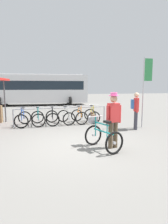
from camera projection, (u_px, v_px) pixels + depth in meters
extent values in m
plane|color=slate|center=(80.00, 145.00, 6.15)|extent=(80.00, 80.00, 0.00)
cylinder|color=#99999E|center=(13.00, 118.00, 8.75)|extent=(0.06, 0.06, 0.85)
cylinder|color=#99999E|center=(104.00, 114.00, 10.05)|extent=(0.06, 0.06, 0.85)
cylinder|color=#99999E|center=(62.00, 108.00, 9.34)|extent=(4.55, 0.26, 0.05)
torus|color=black|center=(25.00, 118.00, 9.55)|extent=(0.66, 0.13, 0.66)
cylinder|color=#B7B7BC|center=(25.00, 118.00, 9.55)|extent=(0.09, 0.07, 0.08)
torus|color=black|center=(21.00, 121.00, 8.56)|extent=(0.66, 0.13, 0.66)
cylinder|color=#B7B7BC|center=(21.00, 121.00, 8.56)|extent=(0.09, 0.07, 0.08)
cube|color=#2D56B7|center=(23.00, 115.00, 9.02)|extent=(0.12, 0.92, 0.04)
cube|color=#2D56B7|center=(22.00, 110.00, 8.95)|extent=(0.09, 0.61, 0.04)
cylinder|color=#2D56B7|center=(23.00, 113.00, 9.20)|extent=(0.03, 0.03, 0.55)
cube|color=black|center=(23.00, 108.00, 9.16)|extent=(0.14, 0.25, 0.06)
cylinder|color=#2D56B7|center=(21.00, 114.00, 8.63)|extent=(0.03, 0.03, 0.63)
cylinder|color=#B7B7BC|center=(21.00, 107.00, 8.59)|extent=(0.52, 0.08, 0.03)
torus|color=black|center=(38.00, 117.00, 9.74)|extent=(0.66, 0.10, 0.66)
cylinder|color=#B7B7BC|center=(38.00, 117.00, 9.74)|extent=(0.08, 0.07, 0.08)
torus|color=black|center=(39.00, 120.00, 8.77)|extent=(0.66, 0.10, 0.66)
cylinder|color=#B7B7BC|center=(39.00, 120.00, 8.77)|extent=(0.08, 0.07, 0.08)
cube|color=teal|center=(38.00, 114.00, 9.22)|extent=(0.07, 0.92, 0.04)
cube|color=teal|center=(38.00, 110.00, 9.15)|extent=(0.06, 0.61, 0.04)
cylinder|color=teal|center=(38.00, 113.00, 9.39)|extent=(0.03, 0.03, 0.55)
cube|color=black|center=(37.00, 107.00, 9.36)|extent=(0.13, 0.24, 0.06)
cylinder|color=teal|center=(38.00, 113.00, 8.84)|extent=(0.03, 0.03, 0.63)
cylinder|color=#B7B7BC|center=(38.00, 107.00, 8.80)|extent=(0.52, 0.05, 0.03)
torus|color=black|center=(52.00, 116.00, 9.95)|extent=(0.66, 0.10, 0.66)
cylinder|color=#B7B7BC|center=(52.00, 116.00, 9.95)|extent=(0.08, 0.07, 0.08)
torus|color=black|center=(53.00, 120.00, 8.96)|extent=(0.66, 0.10, 0.66)
cylinder|color=#B7B7BC|center=(53.00, 120.00, 8.96)|extent=(0.08, 0.07, 0.08)
cube|color=black|center=(52.00, 114.00, 9.42)|extent=(0.07, 0.92, 0.04)
cube|color=black|center=(52.00, 109.00, 9.35)|extent=(0.06, 0.61, 0.04)
cylinder|color=black|center=(52.00, 112.00, 9.60)|extent=(0.03, 0.03, 0.55)
cube|color=black|center=(52.00, 107.00, 9.56)|extent=(0.13, 0.24, 0.06)
cylinder|color=black|center=(53.00, 113.00, 9.04)|extent=(0.03, 0.03, 0.63)
cylinder|color=#B7B7BC|center=(52.00, 106.00, 8.99)|extent=(0.52, 0.05, 0.03)
torus|color=black|center=(63.00, 116.00, 10.12)|extent=(0.67, 0.18, 0.66)
cylinder|color=#B7B7BC|center=(63.00, 116.00, 10.12)|extent=(0.09, 0.07, 0.08)
torus|color=black|center=(69.00, 119.00, 9.19)|extent=(0.67, 0.18, 0.66)
cylinder|color=#B7B7BC|center=(69.00, 119.00, 9.19)|extent=(0.09, 0.07, 0.08)
cube|color=silver|center=(66.00, 113.00, 9.62)|extent=(0.17, 0.91, 0.04)
cube|color=silver|center=(66.00, 109.00, 9.55)|extent=(0.12, 0.61, 0.04)
cylinder|color=silver|center=(65.00, 112.00, 9.79)|extent=(0.03, 0.03, 0.55)
cube|color=black|center=(65.00, 106.00, 9.75)|extent=(0.15, 0.25, 0.06)
cylinder|color=silver|center=(68.00, 112.00, 9.26)|extent=(0.03, 0.03, 0.63)
cylinder|color=#B7B7BC|center=(68.00, 106.00, 9.21)|extent=(0.52, 0.10, 0.03)
torus|color=black|center=(77.00, 115.00, 10.34)|extent=(0.66, 0.11, 0.66)
cylinder|color=#B7B7BC|center=(77.00, 115.00, 10.34)|extent=(0.08, 0.07, 0.08)
torus|color=black|center=(82.00, 118.00, 9.37)|extent=(0.66, 0.11, 0.66)
cylinder|color=#B7B7BC|center=(82.00, 118.00, 9.37)|extent=(0.08, 0.07, 0.08)
cube|color=orange|center=(79.00, 112.00, 9.82)|extent=(0.06, 0.92, 0.04)
cube|color=orange|center=(79.00, 108.00, 9.75)|extent=(0.05, 0.61, 0.04)
cylinder|color=orange|center=(78.00, 111.00, 9.99)|extent=(0.03, 0.03, 0.55)
cube|color=black|center=(78.00, 106.00, 9.96)|extent=(0.13, 0.24, 0.06)
cylinder|color=orange|center=(81.00, 112.00, 9.44)|extent=(0.03, 0.03, 0.63)
cylinder|color=#B7B7BC|center=(81.00, 105.00, 9.40)|extent=(0.52, 0.04, 0.03)
torus|color=black|center=(90.00, 115.00, 10.55)|extent=(0.66, 0.12, 0.66)
cylinder|color=#B7B7BC|center=(90.00, 115.00, 10.55)|extent=(0.08, 0.07, 0.08)
torus|color=black|center=(94.00, 118.00, 9.56)|extent=(0.66, 0.12, 0.66)
cylinder|color=#B7B7BC|center=(94.00, 118.00, 9.56)|extent=(0.08, 0.07, 0.08)
cube|color=yellow|center=(92.00, 112.00, 10.02)|extent=(0.11, 0.92, 0.04)
cube|color=yellow|center=(92.00, 108.00, 9.94)|extent=(0.08, 0.61, 0.04)
cylinder|color=yellow|center=(91.00, 111.00, 10.20)|extent=(0.03, 0.03, 0.55)
cube|color=black|center=(91.00, 106.00, 10.16)|extent=(0.14, 0.25, 0.06)
cylinder|color=yellow|center=(94.00, 111.00, 9.63)|extent=(0.03, 0.03, 0.63)
cylinder|color=#B7B7BC|center=(94.00, 105.00, 9.59)|extent=(0.52, 0.07, 0.03)
torus|color=black|center=(114.00, 143.00, 5.29)|extent=(0.64, 0.27, 0.66)
cylinder|color=#B7B7BC|center=(114.00, 143.00, 5.29)|extent=(0.09, 0.08, 0.08)
torus|color=black|center=(93.00, 135.00, 6.14)|extent=(0.64, 0.27, 0.66)
cylinder|color=#B7B7BC|center=(93.00, 135.00, 6.14)|extent=(0.09, 0.08, 0.08)
cube|color=teal|center=(103.00, 131.00, 5.68)|extent=(0.33, 0.88, 0.04)
cube|color=teal|center=(102.00, 124.00, 5.70)|extent=(0.23, 0.59, 0.04)
cylinder|color=teal|center=(107.00, 131.00, 5.53)|extent=(0.03, 0.03, 0.55)
cube|color=black|center=(107.00, 122.00, 5.49)|extent=(0.19, 0.27, 0.06)
cylinder|color=teal|center=(96.00, 126.00, 6.00)|extent=(0.03, 0.03, 0.63)
cylinder|color=#B7B7BC|center=(96.00, 117.00, 5.95)|extent=(0.50, 0.19, 0.03)
cube|color=gray|center=(93.00, 120.00, 6.09)|extent=(0.31, 0.27, 0.22)
ellipsoid|color=#4C3828|center=(93.00, 117.00, 6.08)|extent=(0.22, 0.21, 0.16)
sphere|color=#4C3828|center=(92.00, 113.00, 6.13)|extent=(0.11, 0.11, 0.11)
cylinder|color=brown|center=(115.00, 135.00, 5.89)|extent=(0.14, 0.14, 0.82)
cylinder|color=brown|center=(111.00, 135.00, 5.81)|extent=(0.14, 0.14, 0.82)
cube|color=red|center=(113.00, 113.00, 5.76)|extent=(0.37, 0.27, 0.58)
cylinder|color=red|center=(120.00, 114.00, 5.84)|extent=(0.09, 0.09, 0.55)
cylinder|color=red|center=(108.00, 115.00, 5.65)|extent=(0.09, 0.09, 0.55)
sphere|color=tan|center=(114.00, 99.00, 5.70)|extent=(0.22, 0.22, 0.22)
cylinder|color=#E05999|center=(114.00, 96.00, 5.69)|extent=(0.32, 0.32, 0.02)
cylinder|color=#E05999|center=(114.00, 94.00, 5.68)|extent=(0.20, 0.20, 0.09)
cylinder|color=#383842|center=(135.00, 120.00, 8.48)|extent=(0.14, 0.14, 0.82)
cylinder|color=#383842|center=(136.00, 121.00, 8.30)|extent=(0.14, 0.14, 0.82)
cube|color=red|center=(136.00, 105.00, 8.30)|extent=(0.32, 0.39, 0.58)
cylinder|color=red|center=(136.00, 105.00, 8.52)|extent=(0.09, 0.09, 0.55)
cylinder|color=red|center=(137.00, 106.00, 8.09)|extent=(0.09, 0.09, 0.55)
sphere|color=beige|center=(137.00, 95.00, 8.24)|extent=(0.22, 0.22, 0.22)
cube|color=#3366B2|center=(133.00, 104.00, 8.32)|extent=(0.23, 0.29, 0.40)
cube|color=silver|center=(37.00, 89.00, 19.00)|extent=(10.16, 3.27, 2.70)
cube|color=#19232D|center=(36.00, 85.00, 18.96)|extent=(9.37, 3.23, 0.84)
cube|color=silver|center=(36.00, 75.00, 18.82)|extent=(9.15, 2.94, 0.08)
cylinder|color=black|center=(0.00, 102.00, 17.40)|extent=(0.32, 0.92, 0.90)
cylinder|color=black|center=(6.00, 100.00, 19.84)|extent=(0.32, 0.92, 0.90)
cylinder|color=black|center=(70.00, 101.00, 18.49)|extent=(0.32, 0.92, 0.90)
cylinder|color=black|center=(68.00, 100.00, 20.93)|extent=(0.32, 0.92, 0.90)
cylinder|color=#4C4C51|center=(5.00, 102.00, 10.08)|extent=(0.07, 0.07, 2.20)
cylinder|color=#B2B2B7|center=(143.00, 93.00, 8.64)|extent=(0.05, 0.05, 3.20)
cube|color=#338C4C|center=(148.00, 70.00, 8.55)|extent=(0.40, 0.03, 1.00)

